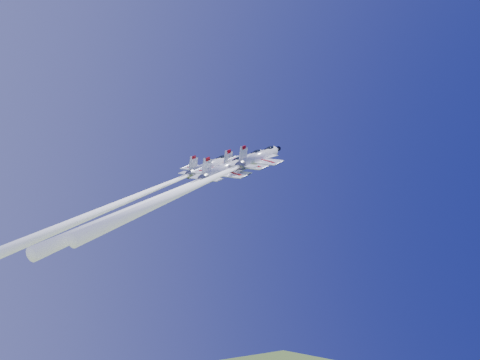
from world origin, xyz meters
TOP-DOWN VIEW (x-y plane):
  - jet_lead at (-8.69, 0.21)m, footprint 38.91×19.00m
  - jet_left at (-23.07, 0.80)m, footprint 47.65×23.19m
  - jet_right at (-13.58, -8.72)m, footprint 38.39×18.72m
  - jet_slot at (-18.98, -7.16)m, footprint 36.76×17.94m

SIDE VIEW (x-z plane):
  - jet_left at x=-23.07m, z-range 71.06..121.47m
  - jet_slot at x=-18.98m, z-range 80.95..113.62m
  - jet_right at x=-13.58m, z-range 81.47..117.45m
  - jet_lead at x=-8.69m, z-range 83.73..117.82m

